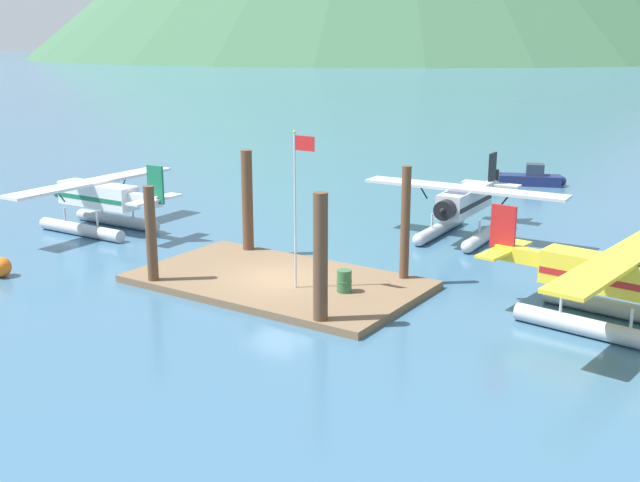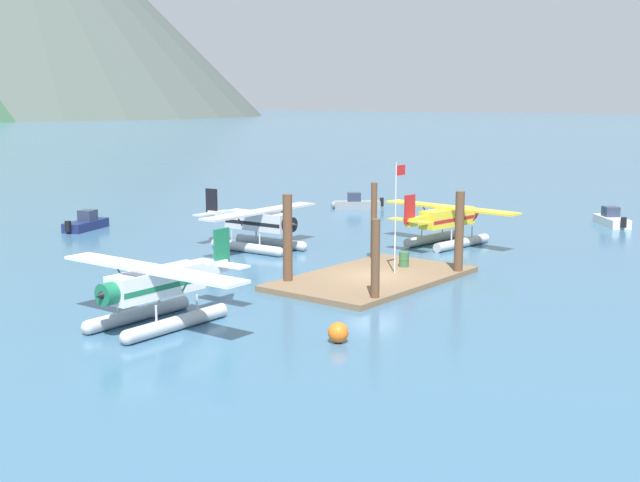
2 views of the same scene
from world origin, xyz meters
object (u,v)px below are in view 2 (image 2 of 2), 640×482
(flagpole, at_px, (397,205))
(boat_grey_open_east, at_px, (356,203))
(seaplane_white_port_fwd, at_px, (156,291))
(seaplane_yellow_stbd_fwd, at_px, (447,223))
(fuel_drum, at_px, (404,259))
(boat_white_open_se, at_px, (611,219))
(mooring_buoy, at_px, (338,332))
(boat_navy_open_north, at_px, (87,223))
(seaplane_silver_bow_right, at_px, (258,226))

(flagpole, relative_size, boat_grey_open_east, 1.49)
(seaplane_white_port_fwd, relative_size, seaplane_yellow_stbd_fwd, 0.99)
(fuel_drum, bearing_deg, seaplane_yellow_stbd_fwd, 14.84)
(boat_grey_open_east, bearing_deg, boat_white_open_se, -78.94)
(boat_grey_open_east, bearing_deg, flagpole, -139.74)
(seaplane_white_port_fwd, xyz_separation_m, seaplane_yellow_stbd_fwd, (26.00, 0.20, 0.00))
(fuel_drum, bearing_deg, mooring_buoy, -157.83)
(flagpole, distance_m, seaplane_yellow_stbd_fwd, 11.82)
(fuel_drum, bearing_deg, seaplane_white_port_fwd, 172.19)
(fuel_drum, xyz_separation_m, boat_white_open_se, (25.51, -3.24, -0.25))
(flagpole, xyz_separation_m, boat_navy_open_north, (-0.06, 28.49, -3.66))
(boat_navy_open_north, bearing_deg, fuel_drum, -86.24)
(seaplane_white_port_fwd, bearing_deg, seaplane_silver_bow_right, 29.10)
(seaplane_yellow_stbd_fwd, distance_m, boat_navy_open_north, 27.79)
(mooring_buoy, distance_m, boat_grey_open_east, 42.64)
(boat_navy_open_north, bearing_deg, flagpole, -89.87)
(flagpole, relative_size, seaplane_yellow_stbd_fwd, 0.59)
(fuel_drum, height_order, boat_white_open_se, boat_white_open_se)
(seaplane_white_port_fwd, bearing_deg, boat_grey_open_east, 23.65)
(seaplane_white_port_fwd, xyz_separation_m, boat_grey_open_east, (37.83, 16.57, -1.09))
(seaplane_silver_bow_right, bearing_deg, flagpole, -98.39)
(flagpole, distance_m, boat_white_open_se, 27.65)
(seaplane_silver_bow_right, height_order, boat_grey_open_east, seaplane_silver_bow_right)
(boat_grey_open_east, relative_size, boat_white_open_se, 1.00)
(flagpole, bearing_deg, boat_navy_open_north, 90.13)
(seaplane_yellow_stbd_fwd, bearing_deg, seaplane_silver_bow_right, 135.80)
(flagpole, relative_size, boat_white_open_se, 1.49)
(flagpole, height_order, seaplane_yellow_stbd_fwd, flagpole)
(flagpole, bearing_deg, seaplane_silver_bow_right, 81.61)
(seaplane_silver_bow_right, relative_size, boat_navy_open_north, 2.24)
(seaplane_silver_bow_right, relative_size, boat_white_open_se, 2.52)
(seaplane_white_port_fwd, distance_m, boat_grey_open_east, 41.32)
(mooring_buoy, bearing_deg, seaplane_white_port_fwd, 110.18)
(flagpole, xyz_separation_m, seaplane_silver_bow_right, (1.79, 12.15, -2.57))
(mooring_buoy, height_order, boat_grey_open_east, boat_grey_open_east)
(boat_grey_open_east, bearing_deg, mooring_buoy, -145.01)
(flagpole, distance_m, seaplane_white_port_fwd, 15.36)
(seaplane_yellow_stbd_fwd, relative_size, boat_white_open_se, 2.53)
(flagpole, height_order, boat_grey_open_east, flagpole)
(mooring_buoy, relative_size, seaplane_yellow_stbd_fwd, 0.08)
(fuel_drum, relative_size, seaplane_white_port_fwd, 0.08)
(seaplane_yellow_stbd_fwd, bearing_deg, boat_navy_open_north, 113.76)
(seaplane_white_port_fwd, height_order, seaplane_yellow_stbd_fwd, same)
(seaplane_silver_bow_right, distance_m, boat_navy_open_north, 16.48)
(mooring_buoy, relative_size, seaplane_silver_bow_right, 0.08)
(flagpole, bearing_deg, boat_white_open_se, -5.56)
(seaplane_silver_bow_right, height_order, boat_navy_open_north, seaplane_silver_bow_right)
(seaplane_silver_bow_right, relative_size, boat_grey_open_east, 2.51)
(seaplane_silver_bow_right, bearing_deg, seaplane_white_port_fwd, -150.90)
(fuel_drum, bearing_deg, boat_grey_open_east, 41.65)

